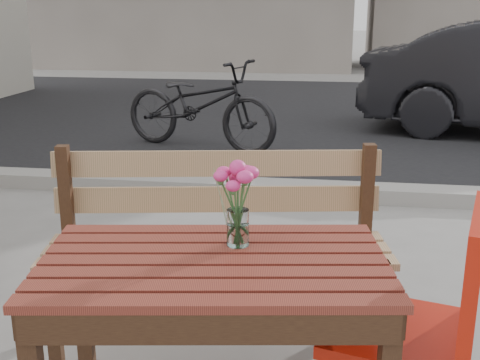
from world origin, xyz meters
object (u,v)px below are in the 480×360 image
object	(u,v)px
main_table	(214,291)
red_chair	(428,320)
bicycle	(199,104)
main_vase	(238,193)

from	to	relation	value
main_table	red_chair	size ratio (longest dim) A/B	1.34
red_chair	bicycle	world-z (taller)	bicycle
red_chair	bicycle	xyz separation A→B (m)	(-1.72, 4.51, -0.04)
main_table	bicycle	size ratio (longest dim) A/B	0.66
main_vase	red_chair	bearing A→B (deg)	-11.00
main_vase	main_table	bearing A→B (deg)	-114.69
main_table	main_vase	world-z (taller)	main_vase
main_table	bicycle	bearing A→B (deg)	94.23
red_chair	main_vase	world-z (taller)	main_vase
main_table	bicycle	xyz separation A→B (m)	(-1.03, 4.52, -0.10)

